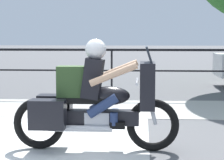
% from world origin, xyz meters
% --- Properties ---
extents(ground_plane, '(120.00, 120.00, 0.00)m').
position_xyz_m(ground_plane, '(0.00, 0.00, 0.00)').
color(ground_plane, '#565659').
extents(sidewalk_band, '(44.00, 2.40, 0.01)m').
position_xyz_m(sidewalk_band, '(0.00, 3.40, 0.01)').
color(sidewalk_band, '#A8A59E').
rests_on(sidewalk_band, ground).
extents(crosswalk_band, '(3.06, 6.00, 0.01)m').
position_xyz_m(crosswalk_band, '(-0.64, -0.20, 0.00)').
color(crosswalk_band, silver).
rests_on(crosswalk_band, ground).
extents(fence_railing, '(36.00, 0.05, 1.25)m').
position_xyz_m(fence_railing, '(0.00, 5.13, 0.98)').
color(fence_railing, black).
rests_on(fence_railing, ground).
extents(motorcycle, '(2.32, 0.76, 1.55)m').
position_xyz_m(motorcycle, '(0.13, -0.08, 0.69)').
color(motorcycle, black).
rests_on(motorcycle, ground).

